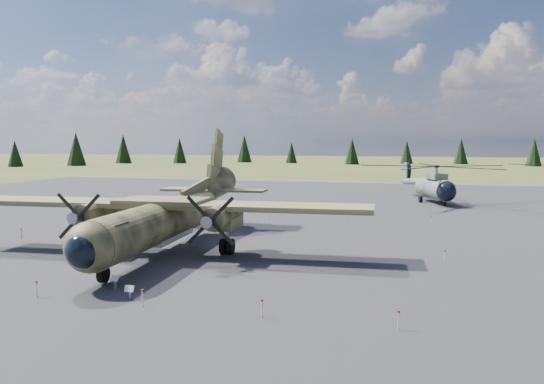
# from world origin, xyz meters

# --- Properties ---
(ground) EXTENTS (500.00, 500.00, 0.00)m
(ground) POSITION_xyz_m (0.00, 0.00, 0.00)
(ground) COLOR brown
(ground) RESTS_ON ground
(apron) EXTENTS (120.00, 120.00, 0.04)m
(apron) POSITION_xyz_m (0.00, 10.00, 0.00)
(apron) COLOR slate
(apron) RESTS_ON ground
(transport_plane) EXTENTS (29.61, 26.85, 9.75)m
(transport_plane) POSITION_xyz_m (-2.78, -0.96, 2.80)
(transport_plane) COLOR #2F361D
(transport_plane) RESTS_ON ground
(helicopter_near) EXTENTS (24.69, 24.84, 4.91)m
(helicopter_near) POSITION_xyz_m (16.83, 34.87, 3.48)
(helicopter_near) COLOR slate
(helicopter_near) RESTS_ON ground
(info_placard_left) EXTENTS (0.49, 0.28, 0.73)m
(info_placard_left) POSITION_xyz_m (-1.02, -11.04, 0.49)
(info_placard_left) COLOR gray
(info_placard_left) RESTS_ON ground
(info_placard_right) EXTENTS (0.48, 0.23, 0.74)m
(info_placard_right) POSITION_xyz_m (0.82, -12.66, 0.50)
(info_placard_right) COLOR gray
(info_placard_right) RESTS_ON ground
(barrier_fence) EXTENTS (33.12, 29.62, 0.85)m
(barrier_fence) POSITION_xyz_m (-0.46, -0.08, 0.51)
(barrier_fence) COLOR silver
(barrier_fence) RESTS_ON ground
(treeline) EXTENTS (327.03, 332.26, 11.00)m
(treeline) POSITION_xyz_m (-5.35, -6.83, 4.80)
(treeline) COLOR black
(treeline) RESTS_ON ground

